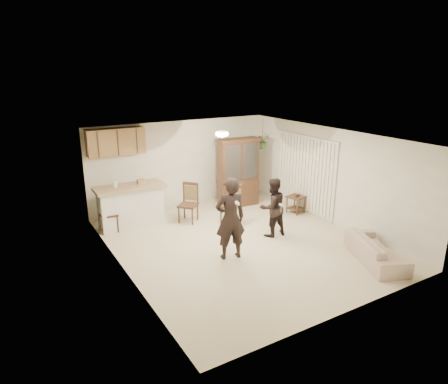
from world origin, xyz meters
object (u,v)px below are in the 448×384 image
chair_bar (109,220)px  chair_hutch_right (231,212)px  child (272,209)px  china_hutch (238,173)px  chair_hutch_left (188,211)px  side_table (296,204)px  adult (230,219)px  sofa (376,245)px

chair_bar → chair_hutch_right: chair_hutch_right is taller
child → china_hutch: size_ratio=0.67×
chair_hutch_left → child: bearing=-6.1°
chair_bar → side_table: bearing=-6.8°
chair_hutch_left → chair_hutch_right: 1.14m
adult → child: bearing=-148.9°
adult → sofa: bearing=159.1°
side_table → chair_hutch_left: bearing=162.2°
child → chair_hutch_left: (-1.36, 1.86, -0.38)m
china_hutch → chair_hutch_right: size_ratio=1.90×
chair_hutch_right → child: bearing=80.7°
sofa → side_table: sofa is taller
china_hutch → chair_hutch_right: bearing=-125.2°
adult → chair_hutch_right: (1.09, 1.74, -0.60)m
sofa → side_table: bearing=15.6°
adult → chair_hutch_left: bearing=-80.8°
chair_bar → chair_hutch_right: 3.12m
adult → chair_bar: adult is taller
chair_hutch_left → chair_hutch_right: (0.95, -0.63, 0.00)m
adult → china_hutch: china_hutch is taller
child → side_table: child is taller
chair_hutch_right → side_table: bearing=143.4°
sofa → chair_hutch_right: 3.76m
sofa → chair_bar: bearing=68.7°
child → chair_hutch_left: size_ratio=1.30×
china_hutch → sofa: bearing=-78.1°
child → chair_hutch_right: bearing=-70.0°
china_hutch → chair_bar: 3.93m
child → china_hutch: china_hutch is taller
sofa → child: bearing=50.3°
china_hutch → chair_bar: bearing=-174.6°
sofa → chair_hutch_left: 4.75m
sofa → chair_hutch_right: (-1.50, 3.44, -0.07)m
child → china_hutch: 2.42m
sofa → adult: 3.14m
adult → chair_bar: 3.41m
sofa → china_hutch: china_hutch is taller
child → chair_hutch_left: child is taller
adult → chair_hutch_left: (0.14, 2.36, -0.61)m
side_table → chair_hutch_right: size_ratio=0.52×
side_table → chair_hutch_left: 3.06m
china_hutch → chair_bar: size_ratio=1.96×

